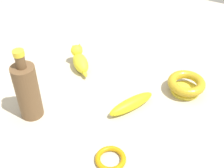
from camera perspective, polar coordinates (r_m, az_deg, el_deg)
The scene contains 6 objects.
ground at distance 1.06m, azimuth 0.00°, elevation -2.91°, with size 2.00×2.00×0.00m, color #BCB29E.
banana at distance 1.01m, azimuth 3.74°, elevation -3.82°, with size 0.18×0.04×0.04m, color yellow.
cat_figurine at distance 1.19m, azimuth -6.21°, elevation 4.57°, with size 0.12×0.13×0.09m.
bottle_tall at distance 0.97m, azimuth -15.93°, elevation -1.22°, with size 0.07×0.07×0.25m.
bangle at distance 0.88m, azimuth -0.28°, elevation -14.15°, with size 0.09×0.09×0.02m, color #BA850C.
bowl at distance 1.10m, azimuth 14.04°, elevation -0.04°, with size 0.13×0.13×0.06m.
Camera 1 is at (0.68, 0.39, 0.71)m, focal length 47.68 mm.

